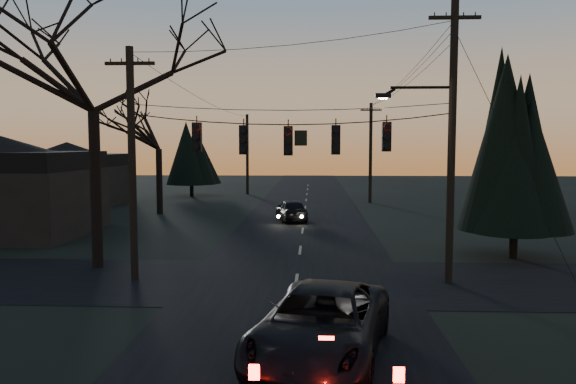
{
  "coord_description": "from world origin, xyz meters",
  "views": [
    {
      "loc": [
        0.59,
        -10.17,
        5.0
      ],
      "look_at": [
        -0.27,
        9.16,
        3.35
      ],
      "focal_mm": 35.0,
      "sensor_mm": 36.0,
      "label": 1
    }
  ],
  "objects_px": {
    "utility_pole_right": "(448,283)",
    "utility_pole_left": "(135,280)",
    "utility_pole_far_r": "(370,203)",
    "suv_near": "(321,325)",
    "sedan_oncoming_a": "(291,210)",
    "utility_pole_far_l": "(248,194)",
    "bare_tree_left": "(92,47)",
    "evergreen_right": "(517,150)"
  },
  "relations": [
    {
      "from": "utility_pole_far_r",
      "to": "bare_tree_left",
      "type": "xyz_separation_m",
      "value": [
        -13.65,
        -26.03,
        8.84
      ]
    },
    {
      "from": "utility_pole_far_r",
      "to": "sedan_oncoming_a",
      "type": "height_order",
      "value": "utility_pole_far_r"
    },
    {
      "from": "utility_pole_right",
      "to": "utility_pole_far_r",
      "type": "height_order",
      "value": "utility_pole_right"
    },
    {
      "from": "utility_pole_far_r",
      "to": "suv_near",
      "type": "distance_m",
      "value": 35.77
    },
    {
      "from": "bare_tree_left",
      "to": "evergreen_right",
      "type": "bearing_deg",
      "value": 8.62
    },
    {
      "from": "utility_pole_far_r",
      "to": "utility_pole_far_l",
      "type": "distance_m",
      "value": 14.01
    },
    {
      "from": "utility_pole_right",
      "to": "utility_pole_far_r",
      "type": "xyz_separation_m",
      "value": [
        0.0,
        28.0,
        0.0
      ]
    },
    {
      "from": "utility_pole_left",
      "to": "sedan_oncoming_a",
      "type": "bearing_deg",
      "value": 72.22
    },
    {
      "from": "utility_pole_far_r",
      "to": "utility_pole_far_l",
      "type": "bearing_deg",
      "value": 145.18
    },
    {
      "from": "evergreen_right",
      "to": "suv_near",
      "type": "relative_size",
      "value": 1.41
    },
    {
      "from": "utility_pole_left",
      "to": "suv_near",
      "type": "xyz_separation_m",
      "value": [
        6.8,
        -7.45,
        0.82
      ]
    },
    {
      "from": "utility_pole_left",
      "to": "suv_near",
      "type": "bearing_deg",
      "value": -47.61
    },
    {
      "from": "utility_pole_left",
      "to": "utility_pole_far_l",
      "type": "xyz_separation_m",
      "value": [
        0.0,
        36.0,
        0.0
      ]
    },
    {
      "from": "utility_pole_left",
      "to": "sedan_oncoming_a",
      "type": "xyz_separation_m",
      "value": [
        5.2,
        16.21,
        0.72
      ]
    },
    {
      "from": "utility_pole_right",
      "to": "utility_pole_left",
      "type": "bearing_deg",
      "value": 180.0
    },
    {
      "from": "evergreen_right",
      "to": "sedan_oncoming_a",
      "type": "distance_m",
      "value": 15.96
    },
    {
      "from": "bare_tree_left",
      "to": "sedan_oncoming_a",
      "type": "relative_size",
      "value": 3.0
    },
    {
      "from": "evergreen_right",
      "to": "utility_pole_far_r",
      "type": "bearing_deg",
      "value": 99.52
    },
    {
      "from": "utility_pole_right",
      "to": "sedan_oncoming_a",
      "type": "xyz_separation_m",
      "value": [
        -6.3,
        16.21,
        0.72
      ]
    },
    {
      "from": "utility_pole_far_r",
      "to": "sedan_oncoming_a",
      "type": "distance_m",
      "value": 13.38
    },
    {
      "from": "utility_pole_far_l",
      "to": "bare_tree_left",
      "type": "height_order",
      "value": "bare_tree_left"
    },
    {
      "from": "utility_pole_far_l",
      "to": "sedan_oncoming_a",
      "type": "distance_m",
      "value": 20.47
    },
    {
      "from": "utility_pole_far_l",
      "to": "evergreen_right",
      "type": "relative_size",
      "value": 0.96
    },
    {
      "from": "utility_pole_far_r",
      "to": "sedan_oncoming_a",
      "type": "bearing_deg",
      "value": -118.13
    },
    {
      "from": "utility_pole_right",
      "to": "evergreen_right",
      "type": "bearing_deg",
      "value": 49.8
    },
    {
      "from": "suv_near",
      "to": "sedan_oncoming_a",
      "type": "xyz_separation_m",
      "value": [
        -1.6,
        23.66,
        -0.1
      ]
    },
    {
      "from": "sedan_oncoming_a",
      "to": "utility_pole_far_l",
      "type": "bearing_deg",
      "value": -86.39
    },
    {
      "from": "utility_pole_right",
      "to": "bare_tree_left",
      "type": "bearing_deg",
      "value": 171.78
    },
    {
      "from": "bare_tree_left",
      "to": "evergreen_right",
      "type": "relative_size",
      "value": 1.52
    },
    {
      "from": "suv_near",
      "to": "sedan_oncoming_a",
      "type": "relative_size",
      "value": 1.4
    },
    {
      "from": "bare_tree_left",
      "to": "suv_near",
      "type": "relative_size",
      "value": 2.14
    },
    {
      "from": "utility_pole_right",
      "to": "suv_near",
      "type": "xyz_separation_m",
      "value": [
        -4.7,
        -7.45,
        0.82
      ]
    },
    {
      "from": "bare_tree_left",
      "to": "sedan_oncoming_a",
      "type": "height_order",
      "value": "bare_tree_left"
    },
    {
      "from": "utility_pole_far_l",
      "to": "bare_tree_left",
      "type": "relative_size",
      "value": 0.63
    },
    {
      "from": "utility_pole_far_r",
      "to": "suv_near",
      "type": "height_order",
      "value": "utility_pole_far_r"
    },
    {
      "from": "bare_tree_left",
      "to": "suv_near",
      "type": "height_order",
      "value": "bare_tree_left"
    },
    {
      "from": "evergreen_right",
      "to": "bare_tree_left",
      "type": "bearing_deg",
      "value": -171.38
    },
    {
      "from": "utility_pole_far_r",
      "to": "bare_tree_left",
      "type": "relative_size",
      "value": 0.67
    },
    {
      "from": "utility_pole_right",
      "to": "suv_near",
      "type": "bearing_deg",
      "value": -122.25
    },
    {
      "from": "utility_pole_right",
      "to": "suv_near",
      "type": "relative_size",
      "value": 1.69
    },
    {
      "from": "utility_pole_far_l",
      "to": "bare_tree_left",
      "type": "bearing_deg",
      "value": -93.62
    },
    {
      "from": "suv_near",
      "to": "evergreen_right",
      "type": "bearing_deg",
      "value": 66.61
    }
  ]
}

